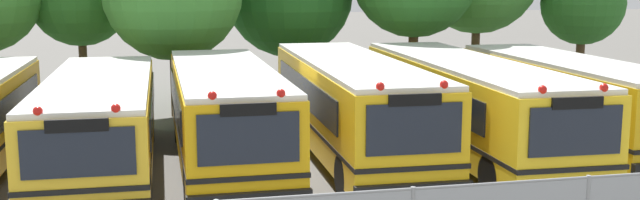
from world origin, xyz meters
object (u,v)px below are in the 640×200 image
object	(u,v)px
school_bus_1	(100,120)
school_bus_4	(465,102)
school_bus_5	(568,98)
school_bus_3	(351,103)
tree_7	(586,4)
school_bus_2	(225,112)

from	to	relation	value
school_bus_1	school_bus_4	bearing A→B (deg)	-179.53
school_bus_1	school_bus_5	xyz separation A→B (m)	(12.97, 0.19, 0.06)
school_bus_3	school_bus_4	xyz separation A→B (m)	(3.19, -0.25, -0.03)
school_bus_5	tree_7	world-z (taller)	tree_7
school_bus_2	school_bus_3	distance (m)	3.44
school_bus_5	tree_7	xyz separation A→B (m)	(5.05, 7.36, 2.38)
school_bus_4	school_bus_5	xyz separation A→B (m)	(3.29, 0.23, -0.04)
tree_7	school_bus_4	bearing A→B (deg)	-137.71
school_bus_2	tree_7	xyz separation A→B (m)	(14.95, 7.67, 2.35)
school_bus_5	school_bus_2	bearing A→B (deg)	2.81
school_bus_1	tree_7	xyz separation A→B (m)	(18.02, 7.55, 2.44)
school_bus_1	school_bus_3	xyz separation A→B (m)	(6.49, 0.21, 0.13)
school_bus_4	tree_7	xyz separation A→B (m)	(8.34, 7.59, 2.34)
school_bus_1	school_bus_5	distance (m)	12.97
school_bus_1	school_bus_2	size ratio (longest dim) A/B	1.03
school_bus_2	school_bus_5	distance (m)	9.90
school_bus_2	tree_7	bearing A→B (deg)	-152.68
school_bus_3	school_bus_1	bearing A→B (deg)	3.23
school_bus_2	school_bus_4	world-z (taller)	school_bus_4
school_bus_1	school_bus_5	bearing A→B (deg)	-178.46
school_bus_1	tree_7	size ratio (longest dim) A/B	1.88
school_bus_5	tree_7	distance (m)	9.23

